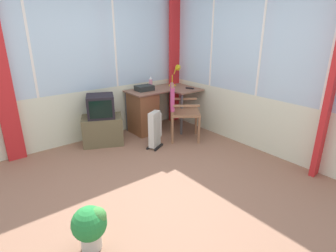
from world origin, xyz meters
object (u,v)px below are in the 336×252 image
tv_remote (190,88)px  potted_plant (90,225)px  desk (145,110)px  space_heater (155,129)px  wooden_armchair (178,105)px  desk_lamp (177,72)px  tv_on_stand (102,123)px  spray_bottle (151,82)px  paper_tray (144,88)px

tv_remote → potted_plant: tv_remote is taller
desk → tv_remote: (0.75, -0.36, 0.37)m
space_heater → wooden_armchair: bearing=6.1°
desk_lamp → tv_remote: size_ratio=2.73×
space_heater → tv_on_stand: bearing=131.9°
desk_lamp → spray_bottle: (-0.50, 0.17, -0.17)m
desk → potted_plant: bearing=-133.5°
potted_plant → wooden_armchair: bearing=33.3°
desk_lamp → tv_remote: (0.01, -0.35, -0.26)m
spray_bottle → potted_plant: (-2.20, -2.23, -0.63)m
tv_on_stand → potted_plant: (-1.10, -2.06, -0.12)m
tv_remote → paper_tray: bearing=125.3°
spray_bottle → tv_on_stand: size_ratio=0.26×
desk_lamp → spray_bottle: 0.55m
potted_plant → paper_tray: bearing=46.8°
desk → tv_on_stand: size_ratio=1.48×
paper_tray → tv_on_stand: size_ratio=0.36×
space_heater → potted_plant: bearing=-140.5°
wooden_armchair → desk: bearing=111.9°
tv_remote → potted_plant: bearing=-173.8°
desk → potted_plant: desk is taller
desk_lamp → tv_on_stand: (-1.60, 0.00, -0.67)m
paper_tray → space_heater: 0.92m
wooden_armchair → paper_tray: bearing=109.1°
desk → spray_bottle: size_ratio=5.67×
spray_bottle → paper_tray: spray_bottle is taller
tv_remote → tv_on_stand: bearing=141.7°
wooden_armchair → space_heater: bearing=-173.9°
desk_lamp → tv_on_stand: bearing=180.0°
desk_lamp → tv_on_stand: 1.74m
desk → desk_lamp: size_ratio=2.99×
potted_plant → desk: bearing=46.5°
wooden_armchair → tv_on_stand: wooden_armchair is taller
paper_tray → wooden_armchair: size_ratio=0.32×
desk_lamp → paper_tray: 0.76m
desk → tv_on_stand: tv_on_stand is taller
space_heater → potted_plant: (-1.70, -1.40, -0.06)m
paper_tray → desk: bearing=-115.8°
paper_tray → space_heater: (-0.28, -0.71, -0.51)m
spray_bottle → wooden_armchair: spray_bottle is taller
tv_remote → tv_on_stand: tv_on_stand is taller
spray_bottle → paper_tray: (-0.22, -0.12, -0.06)m
desk → wooden_armchair: bearing=-68.1°
spray_bottle → paper_tray: 0.26m
wooden_armchair → tv_remote: bearing=27.1°
spray_bottle → tv_on_stand: spray_bottle is taller
space_heater → tv_remote: bearing=17.1°
paper_tray → tv_on_stand: (-0.88, -0.05, -0.45)m
desk → tv_remote: bearing=-25.5°
desk → space_heater: bearing=-111.4°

